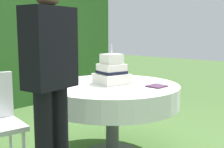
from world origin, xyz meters
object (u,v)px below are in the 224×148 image
Objects in this scene: serving_plate_left at (101,78)px; serving_plate_near at (161,82)px; wedding_cake at (112,72)px; standing_person at (50,77)px; napkin_stack at (157,86)px; cake_table at (112,95)px; serving_plate_far at (73,79)px.

serving_plate_near is at bearing -70.33° from serving_plate_left.
wedding_cake is 0.25× the size of standing_person.
serving_plate_near is at bearing -3.29° from standing_person.
napkin_stack is at bearing -157.71° from serving_plate_near.
napkin_stack is at bearing -65.58° from cake_table.
cake_table is 8.83× the size of serving_plate_near.
standing_person reaches higher than serving_plate_left.
napkin_stack is (0.14, -0.43, -0.11)m from wedding_cake.
napkin_stack is 1.11m from standing_person.
wedding_cake is 0.47m from napkin_stack.
cake_table is at bearing 114.42° from napkin_stack.
napkin_stack reaches higher than serving_plate_far.
serving_plate_near is 1.32m from standing_person.
wedding_cake is (0.04, 0.04, 0.22)m from cake_table.
serving_plate_left is at bearing 63.61° from wedding_cake.
standing_person is at bearing -164.11° from wedding_cake.
wedding_cake is 0.98m from standing_person.
cake_table is 0.45m from napkin_stack.
napkin_stack is at bearing -89.94° from serving_plate_left.
serving_plate_near is 0.09× the size of standing_person.
wedding_cake is at bearing 107.90° from napkin_stack.
wedding_cake is at bearing -76.35° from serving_plate_far.
cake_table is 0.81× the size of standing_person.
serving_plate_near is 0.24m from napkin_stack.
wedding_cake is at bearing 136.59° from serving_plate_near.
serving_plate_left is at bearing 90.06° from napkin_stack.
standing_person is at bearing -165.97° from cake_table.
wedding_cake reaches higher than serving_plate_far.
serving_plate_left is 1.23m from standing_person.
wedding_cake is 2.56× the size of napkin_stack.
serving_plate_left is at bearing -33.88° from serving_plate_far.
serving_plate_far is at bearing 103.65° from wedding_cake.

